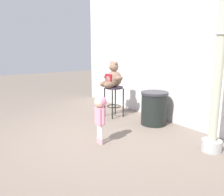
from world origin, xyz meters
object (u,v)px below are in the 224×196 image
at_px(bar_stool_with_teddy, 114,95).
at_px(teddy_bear, 113,78).
at_px(trash_bin, 154,108).
at_px(lamppost, 218,71).
at_px(child_walking, 100,109).

bearing_deg(bar_stool_with_teddy, teddy_bear, -90.00).
xyz_separation_m(trash_bin, lamppost, (1.51, -0.22, 0.92)).
distance_m(teddy_bear, trash_bin, 1.21).
bearing_deg(bar_stool_with_teddy, trash_bin, 19.83).
height_order(teddy_bear, lamppost, lamppost).
distance_m(teddy_bear, child_walking, 1.69).
xyz_separation_m(teddy_bear, trash_bin, (0.99, 0.39, -0.58)).
relative_size(bar_stool_with_teddy, child_walking, 0.86).
relative_size(child_walking, trash_bin, 1.18).
xyz_separation_m(child_walking, lamppost, (1.29, 1.30, 0.67)).
bearing_deg(teddy_bear, child_walking, -43.07).
bearing_deg(trash_bin, lamppost, -8.36).
xyz_separation_m(bar_stool_with_teddy, teddy_bear, (-0.00, -0.03, 0.42)).
relative_size(bar_stool_with_teddy, teddy_bear, 1.22).
height_order(child_walking, lamppost, lamppost).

